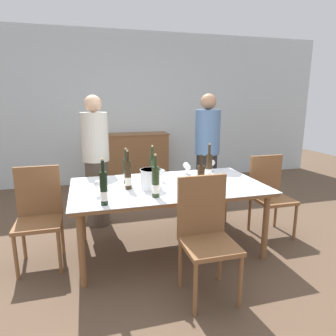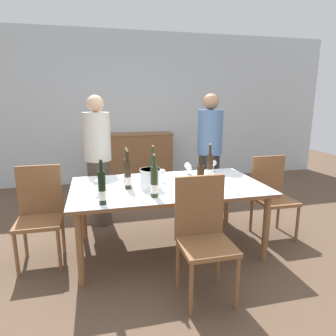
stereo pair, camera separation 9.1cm
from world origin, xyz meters
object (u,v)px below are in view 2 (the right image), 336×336
(wine_bottle_4, at_px, (128,175))
(wine_glass_2, at_px, (189,168))
(wine_bottle_0, at_px, (200,178))
(person_host, at_px, (98,162))
(wine_glass_4, at_px, (98,184))
(dining_table, at_px, (168,190))
(wine_glass_1, at_px, (187,166))
(wine_bottle_6, at_px, (127,171))
(chair_near_front, at_px, (203,229))
(wine_glass_3, at_px, (214,163))
(wine_bottle_5, at_px, (102,188))
(wine_bottle_3, at_px, (154,182))
(wine_glass_0, at_px, (163,173))
(chair_right_end, at_px, (271,191))
(wine_bottle_1, at_px, (153,169))
(chair_left_end, at_px, (40,209))
(ice_bucket, at_px, (150,178))
(person_guest_left, at_px, (209,157))
(wine_bottle_2, at_px, (210,167))
(sideboard_cabinet, at_px, (137,159))

(wine_bottle_4, bearing_deg, wine_glass_2, 25.69)
(wine_bottle_0, xyz_separation_m, person_host, (-0.96, 1.11, -0.01))
(wine_bottle_0, height_order, wine_glass_4, wine_bottle_0)
(dining_table, xyz_separation_m, wine_glass_1, (0.34, 0.42, 0.15))
(wine_bottle_6, relative_size, wine_glass_2, 2.92)
(chair_near_front, bearing_deg, wine_glass_3, 64.48)
(wine_bottle_4, height_order, wine_bottle_5, wine_bottle_5)
(wine_bottle_0, distance_m, wine_bottle_3, 0.49)
(wine_bottle_3, distance_m, wine_glass_3, 1.15)
(wine_bottle_3, bearing_deg, chair_near_front, -53.51)
(wine_glass_0, relative_size, wine_glass_3, 0.95)
(dining_table, relative_size, chair_near_front, 1.99)
(wine_bottle_6, bearing_deg, wine_glass_3, 11.85)
(chair_right_end, bearing_deg, person_host, 158.13)
(wine_bottle_1, height_order, chair_left_end, wine_bottle_1)
(ice_bucket, distance_m, person_guest_left, 1.32)
(wine_bottle_2, distance_m, wine_bottle_5, 1.30)
(ice_bucket, height_order, wine_glass_3, ice_bucket)
(wine_glass_2, distance_m, person_host, 1.16)
(wine_glass_4, bearing_deg, chair_near_front, -36.23)
(ice_bucket, relative_size, wine_bottle_0, 0.61)
(wine_bottle_2, xyz_separation_m, wine_glass_3, (0.16, 0.28, -0.02))
(wine_bottle_0, bearing_deg, wine_glass_2, 83.90)
(wine_glass_2, bearing_deg, chair_near_front, -101.47)
(person_host, bearing_deg, wine_bottle_3, -68.64)
(sideboard_cabinet, bearing_deg, wine_glass_3, -74.19)
(wine_bottle_1, bearing_deg, person_host, 128.93)
(ice_bucket, xyz_separation_m, chair_left_end, (-1.08, 0.18, -0.29))
(wine_glass_2, height_order, wine_glass_3, wine_glass_3)
(wine_bottle_4, xyz_separation_m, wine_glass_1, (0.75, 0.45, -0.05))
(wine_glass_4, bearing_deg, chair_left_end, 154.83)
(wine_bottle_0, distance_m, chair_right_end, 1.10)
(person_host, bearing_deg, chair_near_front, -64.28)
(chair_left_end, bearing_deg, wine_glass_3, 9.02)
(dining_table, height_order, wine_bottle_1, wine_bottle_1)
(sideboard_cabinet, xyz_separation_m, wine_bottle_0, (0.23, -2.86, 0.36))
(chair_right_end, bearing_deg, wine_glass_1, 160.71)
(wine_bottle_1, relative_size, chair_right_end, 0.42)
(wine_bottle_5, xyz_separation_m, wine_glass_1, (1.01, 0.85, -0.05))
(dining_table, bearing_deg, wine_bottle_2, 13.43)
(wine_bottle_1, height_order, chair_right_end, wine_bottle_1)
(chair_left_end, distance_m, person_guest_left, 2.18)
(wine_bottle_0, height_order, person_host, person_host)
(wine_glass_0, distance_m, wine_glass_1, 0.47)
(wine_glass_1, height_order, chair_near_front, chair_near_front)
(dining_table, bearing_deg, wine_glass_2, 44.82)
(wine_bottle_2, bearing_deg, wine_bottle_4, -170.65)
(wine_bottle_1, bearing_deg, wine_glass_4, -149.05)
(dining_table, relative_size, ice_bucket, 9.28)
(wine_bottle_5, xyz_separation_m, chair_right_end, (1.95, 0.52, -0.33))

